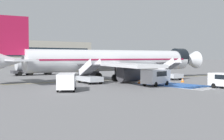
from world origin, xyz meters
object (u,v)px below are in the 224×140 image
(service_van_1, at_px, (67,80))
(ground_crew_0, at_px, (128,75))
(ground_crew_1, at_px, (142,75))
(traffic_cone_1, at_px, (139,82))
(boarding_stairs_forward, at_px, (169,74))
(airliner, at_px, (111,61))
(boarding_stairs_aft, at_px, (89,77))
(traffic_cone_2, at_px, (183,75))
(service_van_0, at_px, (156,76))
(fuel_tanker, at_px, (32,66))
(baggage_cart, at_px, (151,81))
(traffic_cone_0, at_px, (183,80))

(service_van_1, height_order, ground_crew_0, service_van_1)
(ground_crew_1, bearing_deg, ground_crew_0, -79.23)
(traffic_cone_1, bearing_deg, boarding_stairs_forward, 13.73)
(airliner, relative_size, ground_crew_0, 23.65)
(boarding_stairs_aft, distance_m, traffic_cone_1, 7.39)
(ground_crew_0, bearing_deg, traffic_cone_2, -127.31)
(airliner, relative_size, traffic_cone_2, 62.05)
(airliner, xyz_separation_m, service_van_0, (-1.96, -11.87, -1.94))
(boarding_stairs_forward, distance_m, ground_crew_1, 5.55)
(fuel_tanker, height_order, ground_crew_0, fuel_tanker)
(ground_crew_1, bearing_deg, boarding_stairs_forward, 91.70)
(service_van_1, bearing_deg, traffic_cone_1, -137.72)
(service_van_0, bearing_deg, airliner, 164.41)
(baggage_cart, xyz_separation_m, traffic_cone_2, (14.05, 4.51, 0.07))
(airliner, distance_m, baggage_cart, 8.37)
(baggage_cart, distance_m, traffic_cone_2, 14.75)
(service_van_1, height_order, traffic_cone_2, service_van_1)
(fuel_tanker, height_order, traffic_cone_1, fuel_tanker)
(airliner, xyz_separation_m, baggage_cart, (1.62, -7.64, -2.99))
(traffic_cone_0, bearing_deg, service_van_0, -171.67)
(fuel_tanker, bearing_deg, ground_crew_0, 18.14)
(boarding_stairs_aft, relative_size, fuel_tanker, 0.59)
(boarding_stairs_forward, distance_m, traffic_cone_2, 7.90)
(baggage_cart, relative_size, traffic_cone_0, 4.88)
(service_van_1, relative_size, traffic_cone_2, 7.50)
(boarding_stairs_aft, bearing_deg, ground_crew_0, 0.92)
(boarding_stairs_aft, xyz_separation_m, traffic_cone_2, (22.55, 0.06, -0.63))
(traffic_cone_0, bearing_deg, airliner, 117.08)
(boarding_stairs_forward, bearing_deg, ground_crew_1, 176.14)
(boarding_stairs_aft, relative_size, service_van_0, 1.23)
(baggage_cart, height_order, ground_crew_1, ground_crew_1)
(boarding_stairs_aft, distance_m, baggage_cart, 9.62)
(boarding_stairs_aft, height_order, traffic_cone_2, boarding_stairs_aft)
(boarding_stairs_aft, height_order, baggage_cart, boarding_stairs_aft)
(boarding_stairs_forward, height_order, service_van_0, boarding_stairs_forward)
(airliner, bearing_deg, traffic_cone_2, 88.55)
(fuel_tanker, height_order, ground_crew_1, fuel_tanker)
(airliner, bearing_deg, fuel_tanker, -158.18)
(baggage_cart, relative_size, traffic_cone_2, 4.65)
(ground_crew_0, relative_size, traffic_cone_2, 2.62)
(boarding_stairs_forward, distance_m, baggage_cart, 6.92)
(airliner, distance_m, traffic_cone_0, 12.46)
(boarding_stairs_aft, xyz_separation_m, ground_crew_0, (6.88, -1.08, 0.02))
(service_van_0, bearing_deg, ground_crew_0, 159.36)
(airliner, height_order, traffic_cone_2, airliner)
(airliner, bearing_deg, service_van_0, 0.52)
(ground_crew_0, distance_m, ground_crew_1, 2.89)
(boarding_stairs_aft, bearing_deg, traffic_cone_0, -21.59)
(boarding_stairs_aft, xyz_separation_m, traffic_cone_1, (5.37, -5.03, -0.68))
(airliner, height_order, baggage_cart, airliner)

